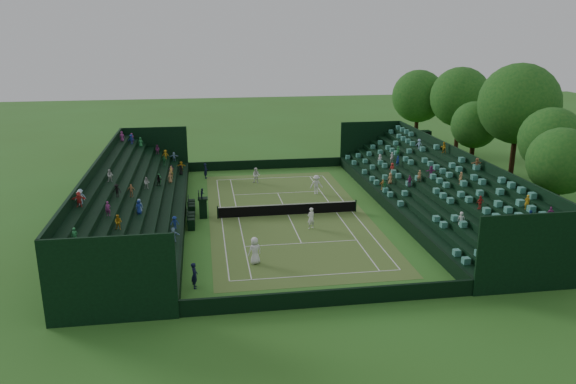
{
  "coord_description": "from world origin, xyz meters",
  "views": [
    {
      "loc": [
        -6.72,
        -43.54,
        15.1
      ],
      "look_at": [
        0.0,
        0.0,
        2.0
      ],
      "focal_mm": 35.0,
      "sensor_mm": 36.0,
      "label": 1
    }
  ],
  "objects_px": {
    "player_near_east": "(311,218)",
    "player_far_west": "(256,175)",
    "player_far_east": "(316,185)",
    "umpire_chair": "(203,205)",
    "tennis_net": "(288,209)",
    "player_near_west": "(255,251)"
  },
  "relations": [
    {
      "from": "player_far_west",
      "to": "player_far_east",
      "type": "xyz_separation_m",
      "value": [
        5.15,
        -4.64,
        0.12
      ]
    },
    {
      "from": "player_near_east",
      "to": "player_far_east",
      "type": "relative_size",
      "value": 0.94
    },
    {
      "from": "tennis_net",
      "to": "umpire_chair",
      "type": "bearing_deg",
      "value": 176.71
    },
    {
      "from": "player_near_east",
      "to": "player_far_west",
      "type": "distance_m",
      "value": 14.0
    },
    {
      "from": "player_far_east",
      "to": "umpire_chair",
      "type": "bearing_deg",
      "value": -152.96
    },
    {
      "from": "player_near_west",
      "to": "player_far_west",
      "type": "bearing_deg",
      "value": -116.07
    },
    {
      "from": "player_far_east",
      "to": "player_near_west",
      "type": "bearing_deg",
      "value": -114.95
    },
    {
      "from": "player_near_west",
      "to": "player_far_west",
      "type": "xyz_separation_m",
      "value": [
        2.05,
        19.69,
        -0.14
      ]
    },
    {
      "from": "player_far_west",
      "to": "player_far_east",
      "type": "bearing_deg",
      "value": -24.35
    },
    {
      "from": "player_near_west",
      "to": "player_near_east",
      "type": "distance_m",
      "value": 7.75
    },
    {
      "from": "tennis_net",
      "to": "player_far_east",
      "type": "height_order",
      "value": "player_far_east"
    },
    {
      "from": "umpire_chair",
      "to": "player_near_west",
      "type": "bearing_deg",
      "value": -71.49
    },
    {
      "from": "player_near_west",
      "to": "player_far_west",
      "type": "relative_size",
      "value": 1.18
    },
    {
      "from": "tennis_net",
      "to": "player_near_east",
      "type": "height_order",
      "value": "player_near_east"
    },
    {
      "from": "player_near_east",
      "to": "player_far_west",
      "type": "xyz_separation_m",
      "value": [
        -2.87,
        13.7,
        -0.07
      ]
    },
    {
      "from": "tennis_net",
      "to": "player_near_west",
      "type": "relative_size",
      "value": 6.33
    },
    {
      "from": "player_near_west",
      "to": "player_far_west",
      "type": "distance_m",
      "value": 19.8
    },
    {
      "from": "tennis_net",
      "to": "player_near_west",
      "type": "height_order",
      "value": "player_near_west"
    },
    {
      "from": "umpire_chair",
      "to": "tennis_net",
      "type": "bearing_deg",
      "value": -3.29
    },
    {
      "from": "player_far_west",
      "to": "player_far_east",
      "type": "height_order",
      "value": "player_far_east"
    },
    {
      "from": "umpire_chair",
      "to": "player_near_east",
      "type": "relative_size",
      "value": 1.47
    },
    {
      "from": "umpire_chair",
      "to": "player_near_west",
      "type": "distance_m",
      "value": 10.37
    }
  ]
}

